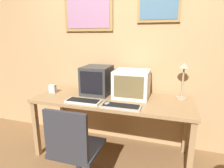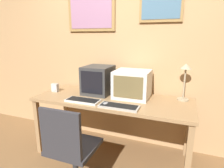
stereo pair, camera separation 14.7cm
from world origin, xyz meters
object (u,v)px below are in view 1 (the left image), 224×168
Objects in this scene: keyboard_side at (121,106)px; desk_clock at (52,89)px; monitor_left at (97,80)px; monitor_right at (132,84)px; desk_lamp at (184,73)px; keyboard_main at (83,101)px; office_chair at (75,157)px; mouse_near_keyboard at (107,104)px.

desk_clock reaches higher than keyboard_side.
monitor_right is at bearing 0.00° from monitor_left.
desk_clock is at bearing -171.15° from desk_lamp.
desk_clock is at bearing -171.86° from monitor_right.
keyboard_main is at bearing -93.80° from monitor_left.
office_chair is at bearing -134.54° from desk_lamp.
desk_lamp reaches higher than office_chair.
mouse_near_keyboard is at bearing 175.46° from keyboard_side.
mouse_near_keyboard is at bearing -15.72° from desk_clock.
monitor_left is at bearing -174.28° from desk_lamp.
office_chair is (-0.32, -0.45, -0.37)m from keyboard_side.
monitor_right is at bearing 8.14° from desk_clock.
monitor_right is 0.99× the size of keyboard_side.
desk_lamp is 1.50m from office_chair.
desk_clock is (-0.55, 0.22, 0.04)m from keyboard_main.
monitor_right reaches higher than keyboard_main.
office_chair is (-0.35, -0.85, -0.52)m from monitor_right.
keyboard_main is 0.45m from keyboard_side.
monitor_left is at bearing 14.38° from desk_clock.
keyboard_main is 0.92× the size of desk_lamp.
desk_lamp is at bearing 45.46° from office_chair.
monitor_right reaches higher than office_chair.
mouse_near_keyboard is at bearing -55.44° from monitor_left.
office_chair is (-0.16, -0.46, -0.37)m from mouse_near_keyboard.
desk_lamp is (0.62, 0.50, 0.30)m from keyboard_side.
monitor_left is at bearing 124.56° from mouse_near_keyboard.
desk_lamp reaches higher than monitor_right.
desk_lamp is at bearing 10.08° from monitor_right.
desk_clock is (-1.04, -0.15, -0.11)m from monitor_right.
monitor_left is 0.46m from monitor_right.
monitor_left reaches higher than office_chair.
desk_lamp reaches higher than keyboard_main.
keyboard_side is 1.04m from desk_clock.
desk_clock is 0.25× the size of desk_lamp.
keyboard_side is at bearing -3.97° from keyboard_main.
mouse_near_keyboard reaches higher than keyboard_main.
mouse_near_keyboard is (0.29, -0.02, 0.00)m from keyboard_main.
office_chair is at bearing -45.53° from desk_clock.
desk_clock is at bearing 134.47° from office_chair.
desk_clock is (-0.58, -0.15, -0.12)m from monitor_left.
mouse_near_keyboard is at bearing 71.47° from office_chair.
monitor_right reaches higher than keyboard_side.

